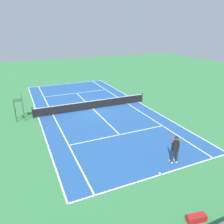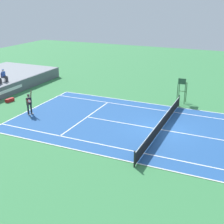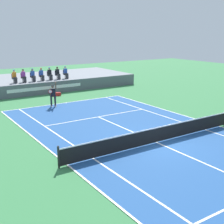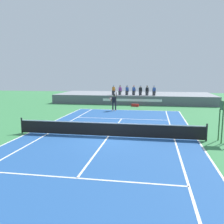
{
  "view_description": "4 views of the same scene",
  "coord_description": "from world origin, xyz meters",
  "px_view_note": "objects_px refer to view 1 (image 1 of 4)",
  "views": [
    {
      "loc": [
        6.85,
        20.19,
        7.97
      ],
      "look_at": [
        -0.43,
        3.91,
        1.0
      ],
      "focal_mm": 34.79,
      "sensor_mm": 36.0,
      "label": 1
    },
    {
      "loc": [
        -20.8,
        -5.21,
        9.43
      ],
      "look_at": [
        -0.43,
        3.91,
        1.0
      ],
      "focal_mm": 48.71,
      "sensor_mm": 36.0,
      "label": 2
    },
    {
      "loc": [
        -11.1,
        -12.21,
        6.09
      ],
      "look_at": [
        -0.43,
        3.91,
        1.0
      ],
      "focal_mm": 49.51,
      "sensor_mm": 36.0,
      "label": 3
    },
    {
      "loc": [
        2.82,
        -14.85,
        3.94
      ],
      "look_at": [
        -0.43,
        3.91,
        1.0
      ],
      "focal_mm": 39.15,
      "sensor_mm": 36.0,
      "label": 4
    }
  ],
  "objects_px": {
    "tennis_ball": "(176,155)",
    "equipment_bag": "(197,218)",
    "tennis_player": "(175,149)",
    "umpire_chair": "(19,104)"
  },
  "relations": [
    {
      "from": "tennis_ball",
      "to": "umpire_chair",
      "type": "xyz_separation_m",
      "value": [
        9.15,
        -10.58,
        1.52
      ]
    },
    {
      "from": "tennis_ball",
      "to": "equipment_bag",
      "type": "distance_m",
      "value": 5.33
    },
    {
      "from": "tennis_player",
      "to": "tennis_ball",
      "type": "bearing_deg",
      "value": -140.64
    },
    {
      "from": "umpire_chair",
      "to": "equipment_bag",
      "type": "height_order",
      "value": "umpire_chair"
    },
    {
      "from": "tennis_player",
      "to": "equipment_bag",
      "type": "height_order",
      "value": "tennis_player"
    },
    {
      "from": "tennis_player",
      "to": "umpire_chair",
      "type": "distance_m",
      "value": 14.0
    },
    {
      "from": "equipment_bag",
      "to": "tennis_ball",
      "type": "bearing_deg",
      "value": -120.5
    },
    {
      "from": "tennis_ball",
      "to": "equipment_bag",
      "type": "xyz_separation_m",
      "value": [
        2.7,
        4.59,
        0.13
      ]
    },
    {
      "from": "tennis_player",
      "to": "umpire_chair",
      "type": "relative_size",
      "value": 0.85
    },
    {
      "from": "tennis_ball",
      "to": "equipment_bag",
      "type": "height_order",
      "value": "equipment_bag"
    }
  ]
}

